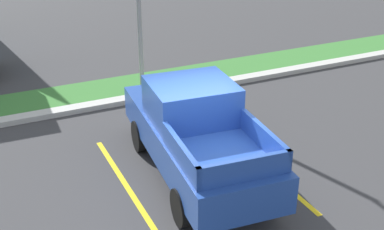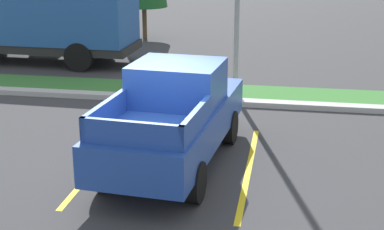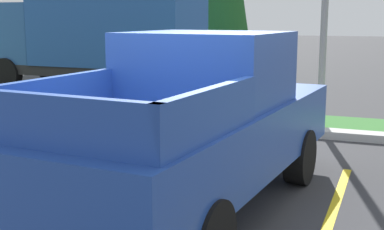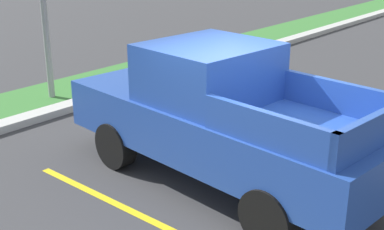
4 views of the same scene
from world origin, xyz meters
The scene contains 7 objects.
ground_plane centered at (0.00, 0.00, 0.00)m, with size 120.00×120.00×0.00m, color #38383A.
parking_line_near centered at (-1.43, 0.49, 0.00)m, with size 0.12×4.80×0.01m, color yellow.
parking_line_far centered at (1.67, 0.49, 0.00)m, with size 0.12×4.80×0.01m, color yellow.
curb_strip centered at (0.00, 5.00, 0.07)m, with size 56.00×0.40×0.15m, color #B2B2AD.
grass_median centered at (0.00, 6.10, 0.03)m, with size 56.00×1.80×0.06m, color #387533.
pickup_truck_main centered at (0.13, 0.54, 1.04)m, with size 2.35×5.37×2.10m.
cargo_truck_distant centered at (-6.40, 9.24, 1.85)m, with size 6.87×2.67×3.40m.
Camera 2 is at (2.40, -10.33, 4.62)m, focal length 53.72 mm.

